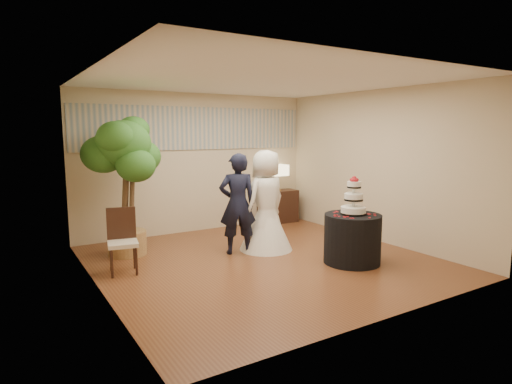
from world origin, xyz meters
TOP-DOWN VIEW (x-y plane):
  - floor at (0.00, 0.00)m, footprint 5.00×5.00m
  - ceiling at (0.00, 0.00)m, footprint 5.00×5.00m
  - wall_back at (0.00, 2.50)m, footprint 5.00×0.06m
  - wall_front at (0.00, -2.50)m, footprint 5.00×0.06m
  - wall_left at (-2.50, 0.00)m, footprint 0.06×5.00m
  - wall_right at (2.50, 0.00)m, footprint 0.06×5.00m
  - mural_border at (0.00, 2.48)m, footprint 4.90×0.02m
  - groom at (-0.15, 0.59)m, footprint 0.72×0.59m
  - bride at (0.39, 0.54)m, footprint 1.12×1.12m
  - cake_table at (1.12, -0.81)m, footprint 1.13×1.13m
  - wedding_cake at (1.12, -0.81)m, footprint 0.39×0.39m
  - console at (1.84, 2.27)m, footprint 0.89×0.44m
  - table_lamp at (1.84, 2.27)m, footprint 0.35×0.35m
  - ficus_tree at (-1.75, 1.48)m, footprint 1.38×1.38m
  - side_chair at (-2.06, 0.57)m, footprint 0.51×0.53m

SIDE VIEW (x-z plane):
  - floor at x=0.00m, z-range 0.00..0.00m
  - console at x=1.84m, z-range 0.00..0.73m
  - cake_table at x=1.12m, z-range 0.00..0.77m
  - side_chair at x=-2.06m, z-range 0.00..0.94m
  - groom at x=-0.15m, z-range 0.00..1.69m
  - bride at x=0.39m, z-range 0.00..1.73m
  - table_lamp at x=1.84m, z-range 0.73..1.31m
  - wedding_cake at x=1.12m, z-range 0.77..1.37m
  - ficus_tree at x=-1.75m, z-range 0.00..2.35m
  - wall_back at x=0.00m, z-range 0.00..2.80m
  - wall_front at x=0.00m, z-range 0.00..2.80m
  - wall_left at x=-2.50m, z-range 0.00..2.80m
  - wall_right at x=2.50m, z-range 0.00..2.80m
  - mural_border at x=0.00m, z-range 1.68..2.52m
  - ceiling at x=0.00m, z-range 2.80..2.80m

